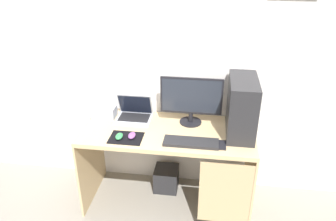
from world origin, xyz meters
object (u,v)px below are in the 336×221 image
object	(u,v)px
monitor	(191,100)
cell_phone	(221,145)
subwoofer	(166,178)
projector	(104,112)
keyboard	(191,142)
pc_tower	(242,107)
laptop	(134,114)
mouse_left	(132,135)
mouse_right	(119,136)

from	to	relation	value
monitor	cell_phone	xyz separation A→B (m)	(0.26, -0.32, -0.22)
subwoofer	projector	bearing A→B (deg)	-178.36
keyboard	cell_phone	xyz separation A→B (m)	(0.23, 0.01, -0.01)
cell_phone	pc_tower	bearing A→B (deg)	57.61
monitor	laptop	distance (m)	0.52
pc_tower	mouse_left	xyz separation A→B (m)	(-0.84, -0.21, -0.20)
laptop	subwoofer	distance (m)	0.73
projector	mouse_right	size ratio (longest dim) A/B	2.08
keyboard	laptop	bearing A→B (deg)	146.82
pc_tower	mouse_right	distance (m)	0.98
mouse_right	subwoofer	distance (m)	0.81
mouse_left	cell_phone	bearing A→B (deg)	-1.17
laptop	mouse_left	distance (m)	0.33
projector	mouse_left	bearing A→B (deg)	-44.37
mouse_right	monitor	bearing A→B (deg)	31.82
laptop	cell_phone	bearing A→B (deg)	-24.02
pc_tower	projector	size ratio (longest dim) A/B	2.29
pc_tower	keyboard	distance (m)	0.49
mouse_right	cell_phone	size ratio (longest dim) A/B	0.74
pc_tower	laptop	world-z (taller)	pc_tower
pc_tower	monitor	xyz separation A→B (m)	(-0.40, 0.09, -0.01)
pc_tower	subwoofer	size ratio (longest dim) A/B	2.08
mouse_left	subwoofer	world-z (taller)	mouse_left
laptop	keyboard	world-z (taller)	laptop
cell_phone	subwoofer	distance (m)	0.86
monitor	subwoofer	size ratio (longest dim) A/B	2.31
cell_phone	laptop	bearing A→B (deg)	155.98
keyboard	mouse_right	xyz separation A→B (m)	(-0.56, -0.00, 0.01)
keyboard	mouse_right	distance (m)	0.56
pc_tower	mouse_left	distance (m)	0.89
subwoofer	cell_phone	bearing A→B (deg)	-36.04
monitor	mouse_right	size ratio (longest dim) A/B	5.31
keyboard	mouse_left	world-z (taller)	mouse_left
monitor	mouse_left	world-z (taller)	monitor
projector	laptop	bearing A→B (deg)	1.43
laptop	mouse_left	xyz separation A→B (m)	(0.05, -0.32, -0.02)
keyboard	monitor	bearing A→B (deg)	95.19
keyboard	subwoofer	xyz separation A→B (m)	(-0.24, 0.35, -0.65)
laptop	mouse_right	distance (m)	0.35
monitor	projector	size ratio (longest dim) A/B	2.55
keyboard	mouse_left	size ratio (longest dim) A/B	4.38
laptop	subwoofer	bearing A→B (deg)	1.84
pc_tower	mouse_right	xyz separation A→B (m)	(-0.93, -0.24, -0.20)
monitor	subwoofer	world-z (taller)	monitor
keyboard	cell_phone	bearing A→B (deg)	1.45
monitor	mouse_right	bearing A→B (deg)	-148.18
pc_tower	monitor	world-z (taller)	pc_tower
monitor	mouse_right	xyz separation A→B (m)	(-0.53, -0.33, -0.20)
pc_tower	laptop	xyz separation A→B (m)	(-0.89, 0.11, -0.18)
projector	subwoofer	distance (m)	0.87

